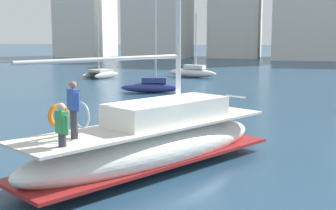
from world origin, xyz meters
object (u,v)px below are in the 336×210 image
at_px(main_sailboat, 154,141).
at_px(moored_sloop_near, 152,86).
at_px(moored_sloop_far, 192,72).
at_px(moored_catamaran, 101,73).

xyz_separation_m(main_sailboat, moored_sloop_near, (-5.84, 18.99, -0.38)).
bearing_deg(moored_sloop_far, main_sailboat, -80.38).
relative_size(main_sailboat, moored_sloop_far, 1.91).
bearing_deg(moored_catamaran, main_sailboat, -63.80).
height_order(main_sailboat, moored_sloop_near, main_sailboat).
bearing_deg(moored_sloop_near, moored_catamaran, 129.89).
relative_size(moored_sloop_near, moored_sloop_far, 1.16).
bearing_deg(main_sailboat, moored_sloop_far, 99.62).
distance_m(moored_sloop_near, moored_sloop_far, 13.27).
bearing_deg(moored_catamaran, moored_sloop_far, 19.24).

